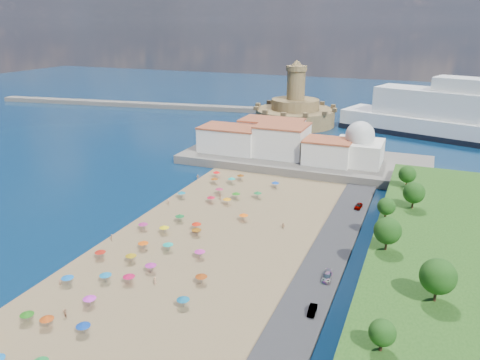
% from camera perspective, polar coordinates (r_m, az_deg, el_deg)
% --- Properties ---
extents(ground, '(700.00, 700.00, 0.00)m').
position_cam_1_polar(ground, '(115.71, -6.58, -7.24)').
color(ground, '#071938').
rests_on(ground, ground).
extents(terrace, '(90.00, 36.00, 3.00)m').
position_cam_1_polar(terrace, '(175.66, 7.76, 2.46)').
color(terrace, '#59544C').
rests_on(terrace, ground).
extents(jetty, '(18.00, 70.00, 2.40)m').
position_cam_1_polar(jetty, '(214.13, 4.46, 5.49)').
color(jetty, '#59544C').
rests_on(jetty, ground).
extents(breakwater, '(199.03, 34.77, 2.60)m').
position_cam_1_polar(breakwater, '(296.16, -11.27, 8.96)').
color(breakwater, '#59544C').
rests_on(breakwater, ground).
extents(waterfront_buildings, '(57.00, 29.00, 11.00)m').
position_cam_1_polar(waterfront_buildings, '(178.11, 3.83, 4.95)').
color(waterfront_buildings, silver).
rests_on(waterfront_buildings, terrace).
extents(domed_building, '(16.00, 16.00, 15.00)m').
position_cam_1_polar(domed_building, '(168.16, 14.31, 3.94)').
color(domed_building, silver).
rests_on(domed_building, terrace).
extents(fortress, '(40.00, 40.00, 32.40)m').
position_cam_1_polar(fortress, '(241.13, 6.72, 8.27)').
color(fortress, olive).
rests_on(fortress, ground).
extents(beach_parasols, '(30.13, 115.37, 2.20)m').
position_cam_1_polar(beach_parasols, '(107.18, -10.66, -8.42)').
color(beach_parasols, gray).
rests_on(beach_parasols, beach).
extents(beachgoers, '(40.01, 99.45, 1.84)m').
position_cam_1_polar(beachgoers, '(115.52, -10.29, -6.89)').
color(beachgoers, tan).
rests_on(beachgoers, beach).
extents(parked_cars, '(2.08, 57.56, 1.39)m').
position_cam_1_polar(parked_cars, '(108.67, 11.86, -8.57)').
color(parked_cars, gray).
rests_on(parked_cars, promenade).
extents(hillside_trees, '(16.45, 104.49, 7.73)m').
position_cam_1_polar(hillside_trees, '(92.85, 18.87, -8.21)').
color(hillside_trees, '#382314').
rests_on(hillside_trees, hillside).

